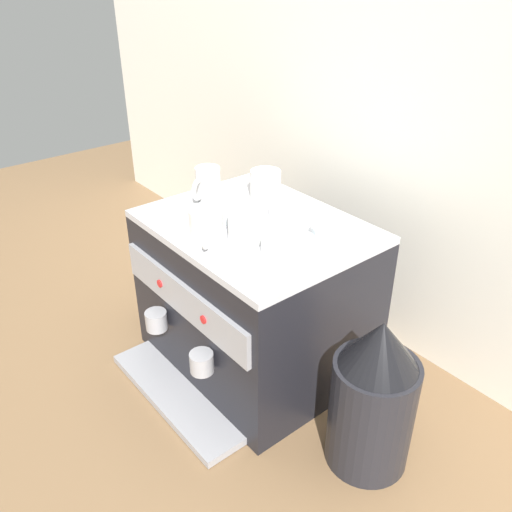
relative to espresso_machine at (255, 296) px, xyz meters
The scene contains 13 objects.
ground_plane 0.21m from the espresso_machine, 90.00° to the left, with size 4.00×4.00×0.00m, color brown.
tiled_backsplash_wall 0.46m from the espresso_machine, 90.00° to the left, with size 2.80×0.03×0.93m, color silver.
espresso_machine is the anchor object (origin of this frame).
ceramic_cup_0 0.30m from the espresso_machine, 130.35° to the left, with size 0.11×0.10×0.08m.
ceramic_cup_1 0.29m from the espresso_machine, 88.44° to the right, with size 0.11×0.09×0.08m.
ceramic_cup_2 0.27m from the espresso_machine, 53.22° to the right, with size 0.11×0.09×0.08m.
ceramic_cup_3 0.32m from the espresso_machine, behind, with size 0.07×0.11×0.08m.
ceramic_bowl_0 0.25m from the espresso_machine, 73.11° to the left, with size 0.11×0.11×0.03m.
ceramic_bowl_1 0.24m from the espresso_machine, 163.66° to the right, with size 0.10×0.10×0.04m.
ceramic_bowl_2 0.30m from the espresso_machine, 27.88° to the left, with size 0.10×0.10×0.03m.
ceramic_bowl_3 0.28m from the espresso_machine, 11.76° to the right, with size 0.12×0.12×0.03m.
coffee_grinder 0.42m from the espresso_machine, ahead, with size 0.18×0.18×0.38m.
milk_pitcher 0.40m from the espresso_machine, behind, with size 0.10×0.10×0.12m, color #B7B7BC.
Camera 1 is at (0.92, -0.75, 1.01)m, focal length 37.72 mm.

